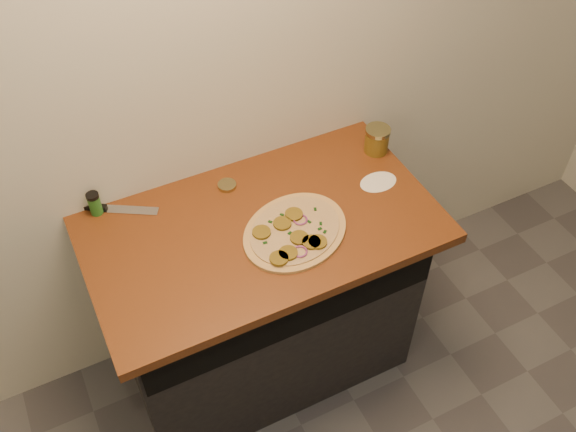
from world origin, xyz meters
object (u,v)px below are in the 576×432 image
pizza (295,232)px  spice_shaker (95,204)px  chefs_knife (109,208)px  salsa_jar (377,140)px

pizza → spice_shaker: (-0.57, 0.39, 0.03)m
chefs_knife → salsa_jar: 1.01m
salsa_jar → spice_shaker: bearing=172.0°
salsa_jar → pizza: bearing=-152.4°
chefs_knife → spice_shaker: size_ratio=3.01×
spice_shaker → chefs_knife: bearing=-5.6°
pizza → salsa_jar: (0.47, 0.25, 0.04)m
pizza → salsa_jar: salsa_jar is taller
spice_shaker → salsa_jar: bearing=-8.0°
spice_shaker → pizza: bearing=-34.5°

